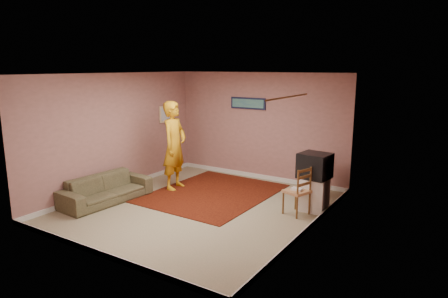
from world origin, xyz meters
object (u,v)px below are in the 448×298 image
Objects in this scene: chair_a at (320,174)px; person at (174,146)px; sofa at (106,189)px; crt_tv at (315,166)px; chair_b at (297,185)px; tv_cabinet at (313,194)px.

chair_a is 3.24m from person.
sofa is at bearing 149.40° from person.
chair_a is at bearing 106.73° from crt_tv.
person is (0.60, 1.48, 0.72)m from sofa.
person is at bearing -162.28° from chair_a.
person is (-3.01, -1.12, 0.47)m from chair_a.
person is (-2.96, 0.05, 0.43)m from chair_b.
person is (-3.15, -0.33, 0.11)m from crt_tv.
crt_tv is 0.33× the size of sofa.
person reaches higher than tv_cabinet.
person is (-3.15, -0.33, 0.67)m from tv_cabinet.
crt_tv reaches higher than chair_b.
chair_b is 2.99m from person.
chair_a is 4.45m from sofa.
person reaches higher than crt_tv.
tv_cabinet is 0.82m from chair_a.
chair_b is (-0.19, -0.38, -0.32)m from crt_tv.
sofa is 1.75m from person.
tv_cabinet is 0.49m from chair_b.
crt_tv is 4.21m from sofa.
chair_b is 0.27× the size of sofa.
tv_cabinet is at bearing -92.63° from person.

